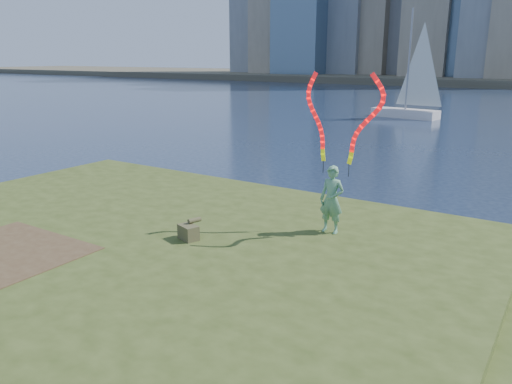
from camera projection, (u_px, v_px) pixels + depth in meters
The scene contains 5 objects.
ground at pixel (180, 262), 11.98m from camera, with size 320.00×320.00×0.00m, color #18253D.
grassy_knoll at pixel (104, 285), 10.04m from camera, with size 20.00×18.00×0.80m.
woman_with_ribbons at pixel (334, 173), 11.36m from camera, with size 2.03×0.38×3.97m.
canvas_bag at pixel (189, 231), 11.21m from camera, with size 0.54×0.61×0.44m.
sailboat at pixel (409, 100), 39.57m from camera, with size 5.60×2.42×8.39m.
Camera 1 is at (7.59, -8.32, 4.80)m, focal length 35.00 mm.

